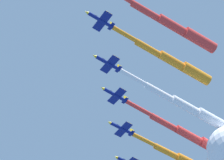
% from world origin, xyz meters
% --- Properties ---
extents(jet_lead, '(46.20, 25.16, 4.44)m').
position_xyz_m(jet_lead, '(-4.92, -25.96, 201.91)').
color(jet_lead, navy).
extents(jet_port_inner, '(43.39, 23.50, 4.43)m').
position_xyz_m(jet_port_inner, '(5.57, -19.42, 202.40)').
color(jet_port_inner, navy).
extents(jet_starboard_inner, '(48.29, 25.70, 4.49)m').
position_xyz_m(jet_starboard_inner, '(21.12, -15.42, 199.21)').
color(jet_starboard_inner, navy).
extents(jet_port_mid, '(49.14, 25.61, 4.43)m').
position_xyz_m(jet_port_mid, '(34.03, -9.90, 202.20)').
color(jet_port_mid, navy).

